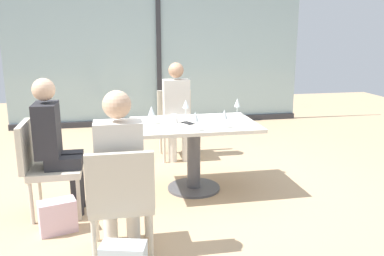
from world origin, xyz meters
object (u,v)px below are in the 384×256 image
object	(u,v)px
person_near_window	(177,106)
dining_table_main	(194,140)
chair_front_left	(121,197)
person_front_left	(119,165)
person_side_end	(55,140)
wine_glass_0	(237,103)
wine_glass_3	(224,115)
wine_glass_4	(195,117)
wine_glass_1	(152,111)
chair_side_end	(44,162)
coffee_cup	(174,119)
chair_near_window	(176,120)
wine_glass_2	(186,104)
handbag_1	(58,216)
cell_phone_on_table	(188,123)

from	to	relation	value
person_near_window	dining_table_main	bearing A→B (deg)	-90.00
chair_front_left	person_front_left	xyz separation A→B (m)	(0.00, 0.11, 0.20)
person_side_end	wine_glass_0	size ratio (longest dim) A/B	6.81
wine_glass_3	person_near_window	bearing A→B (deg)	99.78
dining_table_main	wine_glass_4	size ratio (longest dim) A/B	6.93
dining_table_main	wine_glass_0	size ratio (longest dim) A/B	6.93
wine_glass_0	dining_table_main	bearing A→B (deg)	-150.30
dining_table_main	wine_glass_3	size ratio (longest dim) A/B	6.93
wine_glass_1	wine_glass_3	bearing A→B (deg)	-25.72
chair_side_end	wine_glass_1	size ratio (longest dim) A/B	4.70
wine_glass_1	coffee_cup	xyz separation A→B (m)	(0.23, -0.01, -0.09)
coffee_cup	person_near_window	bearing A→B (deg)	79.74
chair_near_window	wine_glass_0	size ratio (longest dim) A/B	4.70
dining_table_main	person_near_window	world-z (taller)	person_near_window
person_side_end	wine_glass_3	bearing A→B (deg)	1.34
person_front_left	person_near_window	bearing A→B (deg)	70.95
wine_glass_2	person_side_end	bearing A→B (deg)	-152.56
chair_front_left	wine_glass_1	xyz separation A→B (m)	(0.35, 1.28, 0.37)
wine_glass_2	coffee_cup	bearing A→B (deg)	-118.25
chair_near_window	handbag_1	xyz separation A→B (m)	(-1.31, -1.96, -0.36)
wine_glass_2	wine_glass_4	world-z (taller)	same
chair_near_window	wine_glass_2	bearing A→B (deg)	-91.39
chair_side_end	handbag_1	xyz separation A→B (m)	(0.14, -0.39, -0.36)
chair_side_end	wine_glass_1	distance (m)	1.14
dining_table_main	cell_phone_on_table	xyz separation A→B (m)	(-0.07, -0.02, 0.19)
wine_glass_0	wine_glass_4	xyz separation A→B (m)	(-0.62, -0.65, 0.00)
handbag_1	chair_side_end	bearing A→B (deg)	93.12
chair_side_end	person_front_left	distance (m)	1.06
wine_glass_4	handbag_1	bearing A→B (deg)	-162.78
wine_glass_1	wine_glass_3	xyz separation A→B (m)	(0.68, -0.33, 0.00)
chair_side_end	person_near_window	xyz separation A→B (m)	(1.45, 1.46, 0.20)
chair_front_left	chair_near_window	size ratio (longest dim) A/B	1.00
person_front_left	wine_glass_3	bearing A→B (deg)	39.38
chair_near_window	wine_glass_4	bearing A→B (deg)	-91.84
person_front_left	wine_glass_4	world-z (taller)	person_front_left
person_front_left	handbag_1	size ratio (longest dim) A/B	4.20
person_side_end	cell_phone_on_table	bearing A→B (deg)	13.63
wine_glass_4	coffee_cup	world-z (taller)	wine_glass_4
person_front_left	handbag_1	distance (m)	0.87
person_near_window	wine_glass_2	bearing A→B (deg)	-91.59
wine_glass_0	chair_side_end	bearing A→B (deg)	-162.15
chair_side_end	cell_phone_on_table	xyz separation A→B (m)	(1.38, 0.31, 0.24)
dining_table_main	cell_phone_on_table	distance (m)	0.20
chair_front_left	person_side_end	xyz separation A→B (m)	(-0.56, 0.91, 0.20)
dining_table_main	person_side_end	size ratio (longest dim) A/B	1.02
chair_near_window	dining_table_main	bearing A→B (deg)	-90.00
person_side_end	cell_phone_on_table	xyz separation A→B (m)	(1.27, 0.31, 0.03)
person_front_left	wine_glass_2	bearing A→B (deg)	62.97
person_front_left	wine_glass_3	world-z (taller)	person_front_left
handbag_1	wine_glass_1	bearing A→B (deg)	24.33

